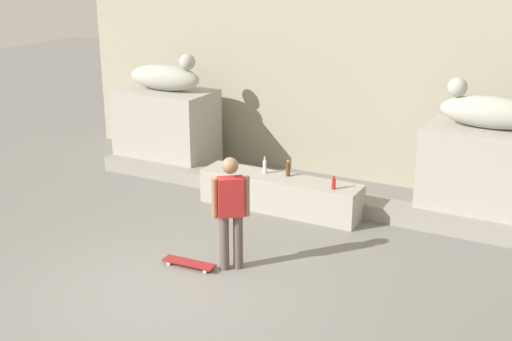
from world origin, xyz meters
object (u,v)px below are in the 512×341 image
statue_reclining_right (488,111)px  bottle_clear (265,166)px  bottle_brown (288,170)px  skater (231,209)px  bottle_red (334,183)px  statue_reclining_left (166,77)px  skateboard (189,263)px

statue_reclining_right → bottle_clear: (-3.48, -1.06, -1.17)m
statue_reclining_right → bottle_brown: 3.42m
skater → bottle_brown: (-0.29, 2.47, -0.20)m
bottle_brown → bottle_red: bearing=-14.5°
statue_reclining_left → bottle_brown: size_ratio=5.77×
statue_reclining_left → bottle_red: statue_reclining_left is taller
statue_reclining_left → statue_reclining_right: same height
skateboard → bottle_red: (1.22, 2.49, 0.64)m
skateboard → bottle_brown: 2.82m
skater → skateboard: bearing=-13.7°
skater → bottle_red: (0.66, 2.23, -0.22)m
skater → bottle_clear: bearing=-112.1°
statue_reclining_right → skateboard: size_ratio=1.98×
bottle_red → statue_reclining_right: bearing=30.5°
skateboard → bottle_clear: (-0.16, 2.67, 0.67)m
statue_reclining_right → bottle_brown: bearing=18.3°
statue_reclining_left → skateboard: statue_reclining_left is taller
skateboard → bottle_clear: bearing=-89.9°
skateboard → bottle_red: bearing=-119.4°
skater → bottle_clear: size_ratio=5.53×
statue_reclining_right → skateboard: statue_reclining_right is taller
statue_reclining_left → bottle_clear: statue_reclining_left is taller
skateboard → skater: bearing=-158.3°
bottle_clear → bottle_red: bearing=-7.7°
bottle_red → skater: bearing=-106.5°
skater → skateboard: size_ratio=2.06×
statue_reclining_left → bottle_clear: (2.80, -1.06, -1.17)m
statue_reclining_right → bottle_red: size_ratio=6.36×
bottle_clear → bottle_brown: bearing=8.0°
bottle_red → skateboard: bearing=-116.1°
bottle_brown → skateboard: bearing=-95.6°
statue_reclining_left → skater: (3.52, -3.47, -0.98)m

